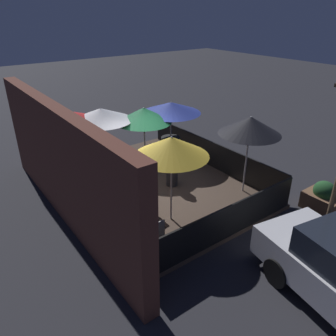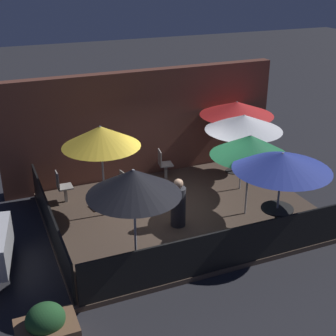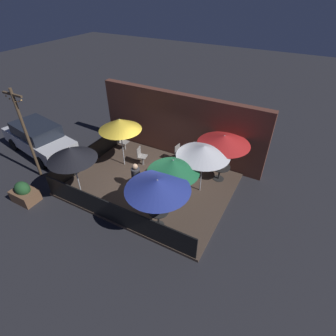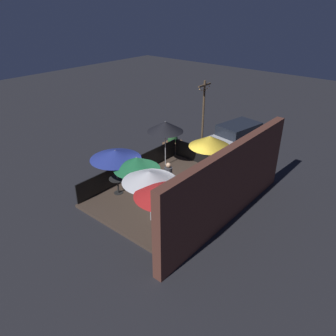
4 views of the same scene
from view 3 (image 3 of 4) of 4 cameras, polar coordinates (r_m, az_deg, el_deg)
name	(u,v)px [view 3 (image 3 of 4)]	position (r m, az deg, el deg)	size (l,w,h in m)	color
ground_plane	(151,185)	(11.84, -3.81, -3.78)	(60.00, 60.00, 0.00)	#26262B
patio_deck	(151,184)	(11.80, -3.83, -3.55)	(6.90, 5.27, 0.12)	#47382D
building_wall	(180,126)	(13.01, 2.60, 9.03)	(8.50, 0.36, 3.31)	brown
fence_front	(113,213)	(9.95, -11.90, -9.51)	(6.70, 0.05, 0.95)	black
fence_side_left	(91,154)	(13.31, -16.50, 2.84)	(0.05, 5.07, 0.95)	black
patio_umbrella_0	(224,140)	(11.08, 12.11, 6.04)	(2.21, 2.21, 2.25)	#B2B2B7
patio_umbrella_1	(158,185)	(8.61, -2.28, -3.66)	(2.24, 2.24, 2.16)	#B2B2B7
patio_umbrella_2	(120,124)	(11.98, -10.45, 9.33)	(1.94, 1.94, 2.43)	#B2B2B7
patio_umbrella_3	(173,166)	(9.52, 1.15, 0.45)	(1.97, 1.97, 2.18)	#B2B2B7
patio_umbrella_4	(71,153)	(10.34, -20.33, 3.00)	(1.86, 1.86, 2.46)	#B2B2B7
patio_umbrella_5	(203,151)	(10.27, 7.71, 3.74)	(2.14, 2.14, 2.23)	#B2B2B7
dining_table_0	(220,169)	(11.88, 11.22, -0.18)	(0.88, 0.88, 0.71)	black
dining_table_1	(158,214)	(9.54, -2.09, -9.91)	(0.76, 0.76, 0.77)	black
patio_chair_0	(141,156)	(12.67, -5.84, 2.72)	(0.47, 0.47, 0.94)	gray
patio_chair_1	(123,141)	(14.02, -9.75, 5.79)	(0.40, 0.40, 0.91)	gray
patio_chair_2	(179,153)	(12.83, 2.42, 3.26)	(0.46, 0.46, 0.92)	gray
patron_0	(136,178)	(11.23, -6.98, -2.07)	(0.42, 0.42, 1.26)	#333338
planter_box	(24,193)	(12.33, -28.81, -4.81)	(1.05, 0.73, 0.94)	brown
light_post	(26,131)	(12.65, -28.60, 7.00)	(1.10, 0.12, 4.18)	brown
parked_car_0	(39,138)	(15.22, -26.34, 5.92)	(4.65, 2.43, 1.62)	silver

